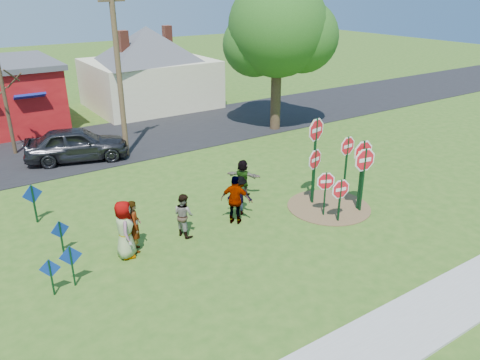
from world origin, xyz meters
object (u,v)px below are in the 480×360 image
object	(u,v)px
stop_sign_a	(326,185)
suv	(77,144)
person_b	(134,226)
stop_sign_b	(316,139)
utility_pole	(118,67)
leafy_tree	(280,33)
person_a	(125,230)
stop_sign_d	(347,152)
stop_sign_c	(362,159)

from	to	relation	value
stop_sign_a	suv	distance (m)	12.50
person_b	stop_sign_b	bearing A→B (deg)	-77.45
utility_pole	leafy_tree	world-z (taller)	leafy_tree
person_a	suv	xyz separation A→B (m)	(1.27, 9.66, -0.10)
stop_sign_b	stop_sign_d	distance (m)	1.52
stop_sign_b	stop_sign_d	world-z (taller)	stop_sign_b
stop_sign_b	stop_sign_c	world-z (taller)	stop_sign_b
leafy_tree	utility_pole	bearing A→B (deg)	177.43
stop_sign_c	utility_pole	world-z (taller)	utility_pole
person_b	utility_pole	xyz separation A→B (m)	(3.10, 8.85, 3.50)
stop_sign_a	stop_sign_d	bearing A→B (deg)	46.54
stop_sign_b	utility_pole	size ratio (longest dim) A/B	0.43
stop_sign_b	utility_pole	bearing A→B (deg)	102.29
person_a	utility_pole	bearing A→B (deg)	-5.26
stop_sign_a	utility_pole	size ratio (longest dim) A/B	0.22
person_a	stop_sign_a	bearing A→B (deg)	-84.98
stop_sign_b	suv	bearing A→B (deg)	111.03
utility_pole	person_a	bearing A→B (deg)	-111.09
stop_sign_a	person_a	size ratio (longest dim) A/B	0.97
utility_pole	stop_sign_b	bearing A→B (deg)	-66.31
stop_sign_a	stop_sign_c	world-z (taller)	stop_sign_c
person_a	suv	world-z (taller)	person_a
stop_sign_c	stop_sign_d	bearing A→B (deg)	79.92
stop_sign_d	stop_sign_b	bearing A→B (deg)	160.09
person_a	suv	distance (m)	9.74
stop_sign_c	stop_sign_d	size ratio (longest dim) A/B	1.07
suv	stop_sign_a	bearing A→B (deg)	-135.32
stop_sign_c	suv	world-z (taller)	stop_sign_c
stop_sign_b	person_a	bearing A→B (deg)	166.70
stop_sign_a	leafy_tree	xyz separation A→B (m)	(5.57, 9.98, 4.26)
stop_sign_c	utility_pole	distance (m)	12.11
person_a	stop_sign_b	bearing A→B (deg)	-76.07
utility_pole	person_b	bearing A→B (deg)	-109.29
stop_sign_a	person_a	bearing A→B (deg)	-166.35
stop_sign_a	person_a	distance (m)	7.28
person_b	leafy_tree	distance (m)	15.64
suv	leafy_tree	xyz separation A→B (m)	(11.45, -1.03, 4.65)
stop_sign_c	person_a	xyz separation A→B (m)	(-8.60, 1.69, -1.08)
stop_sign_a	utility_pole	world-z (taller)	utility_pole
stop_sign_b	suv	distance (m)	11.87
stop_sign_c	leafy_tree	world-z (taller)	leafy_tree
stop_sign_d	utility_pole	distance (m)	11.35
person_b	suv	xyz separation A→B (m)	(0.88, 9.47, -0.03)
suv	leafy_tree	world-z (taller)	leafy_tree
suv	stop_sign_d	bearing A→B (deg)	-127.01
stop_sign_c	person_a	bearing A→B (deg)	173.76
person_b	suv	distance (m)	9.51
person_a	person_b	xyz separation A→B (m)	(0.39, 0.18, -0.07)
stop_sign_c	stop_sign_b	bearing A→B (deg)	130.73
stop_sign_b	stop_sign_c	xyz separation A→B (m)	(1.04, -1.44, -0.59)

